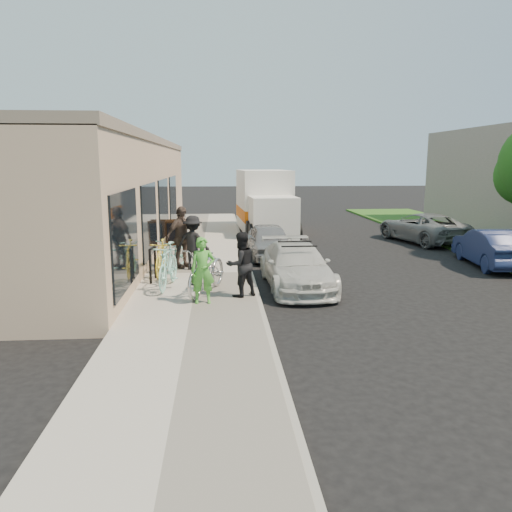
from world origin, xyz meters
name	(u,v)px	position (x,y,z in m)	size (l,w,h in m)	color
ground	(278,305)	(0.00, 0.00, 0.00)	(120.00, 120.00, 0.00)	black
sidewalk	(198,275)	(-2.00, 3.00, 0.07)	(3.00, 34.00, 0.15)	#A59F94
curb	(251,275)	(-0.45, 3.00, 0.07)	(0.12, 34.00, 0.13)	gray
storefront	(116,195)	(-5.24, 7.99, 2.12)	(3.60, 20.00, 4.22)	tan
bike_rack	(153,260)	(-3.17, 2.08, 0.71)	(0.12, 0.66, 0.94)	black
sandwich_board	(173,233)	(-3.14, 7.98, 0.65)	(0.65, 0.65, 0.98)	black
sedan_white	(296,266)	(0.69, 1.65, 0.59)	(1.77, 4.09, 1.21)	silver
sedan_silver	(269,241)	(0.39, 5.97, 0.60)	(1.42, 3.52, 1.20)	gray
moving_truck	(265,205)	(0.84, 12.47, 1.31)	(2.59, 6.13, 2.96)	silver
far_car_blue	(491,248)	(7.40, 3.95, 0.62)	(1.30, 3.74, 1.23)	#19244C
far_car_gray	(423,228)	(7.20, 9.00, 0.62)	(2.05, 4.45, 1.24)	slate
tandem_bike	(207,270)	(-1.67, 0.68, 0.73)	(0.77, 2.20, 1.16)	#B0B0B2
woman_rider	(203,270)	(-1.75, -0.20, 0.91)	(0.56, 0.36, 1.52)	green
man_standing	(241,264)	(-0.86, 0.33, 0.93)	(0.76, 0.59, 1.56)	black
cruiser_bike_a	(168,266)	(-2.68, 1.31, 0.72)	(0.54, 1.91, 1.15)	#9AE5D4
cruiser_bike_b	(173,254)	(-2.77, 3.68, 0.60)	(0.60, 1.72, 0.90)	#9AE5D4
cruiser_bike_c	(161,258)	(-3.01, 2.75, 0.65)	(0.47, 1.68, 1.01)	gold
bystander_a	(193,243)	(-2.15, 3.49, 0.96)	(1.05, 0.60, 1.63)	black
bystander_b	(181,237)	(-2.52, 3.82, 1.09)	(1.10, 0.46, 1.88)	brown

